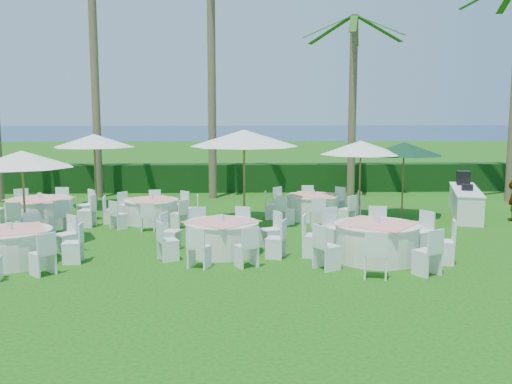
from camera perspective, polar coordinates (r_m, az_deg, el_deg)
ground at (r=13.25m, az=-6.98°, el=-6.88°), size 120.00×120.00×0.00m
hedge at (r=24.95m, az=-4.69°, el=1.43°), size 34.00×1.00×1.20m
ocean at (r=114.83m, az=-2.68°, el=6.06°), size 260.00×260.00×0.00m
banquet_table_a at (r=13.95m, az=-23.28°, el=-4.97°), size 3.14×3.14×0.95m
banquet_table_b at (r=13.79m, az=-3.44°, el=-4.47°), size 3.09×3.09×0.95m
banquet_table_c at (r=13.45m, az=11.97°, el=-4.79°), size 3.42×3.42×1.03m
banquet_table_d at (r=18.34m, az=-20.75°, el=-1.83°), size 3.36×3.36×1.00m
banquet_table_e at (r=17.98m, az=-10.40°, el=-1.82°), size 2.91×2.91×0.89m
banquet_table_f at (r=18.43m, az=5.67°, el=-1.42°), size 3.08×3.08×0.94m
umbrella_a at (r=15.53m, az=-22.38°, el=3.06°), size 2.58×2.58×2.44m
umbrella_b at (r=17.10m, az=-1.20°, el=5.41°), size 3.26×3.26×2.89m
umbrella_c at (r=21.12m, az=-15.88°, el=4.97°), size 2.88×2.88×2.65m
umbrella_d at (r=18.28m, az=10.43°, el=4.39°), size 2.59×2.59×2.53m
umbrella_green at (r=18.91m, az=14.58°, el=4.20°), size 2.48×2.48×2.46m
buffet_table at (r=20.10m, az=20.19°, el=-0.88°), size 1.96×3.98×1.39m
palm_b at (r=23.91m, az=-15.89°, el=12.92°), size 4.33×4.31×10.28m
palm_c at (r=22.90m, az=-4.47°, el=13.18°), size 4.27×4.36×10.08m
palm_d at (r=23.89m, az=9.65°, el=9.46°), size 4.29×4.34×7.32m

